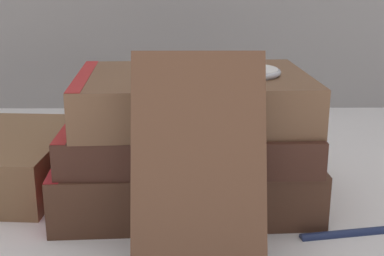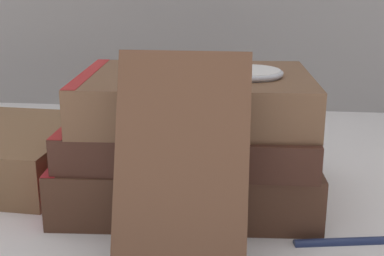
{
  "view_description": "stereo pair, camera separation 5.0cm",
  "coord_description": "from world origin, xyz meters",
  "px_view_note": "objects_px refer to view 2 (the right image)",
  "views": [
    {
      "loc": [
        0.03,
        -0.46,
        0.21
      ],
      "look_at": [
        0.03,
        -0.01,
        0.08
      ],
      "focal_mm": 50.0,
      "sensor_mm": 36.0,
      "label": 1
    },
    {
      "loc": [
        0.08,
        -0.46,
        0.21
      ],
      "look_at": [
        0.03,
        -0.01,
        0.08
      ],
      "focal_mm": 50.0,
      "sensor_mm": 36.0,
      "label": 2
    }
  ],
  "objects_px": {
    "book_flat_top": "(189,97)",
    "fountain_pen": "(381,237)",
    "book_flat_middle": "(185,134)",
    "pocket_watch": "(250,74)",
    "book_flat_bottom": "(182,171)",
    "reading_glasses": "(168,137)",
    "book_leaning_front": "(182,175)"
  },
  "relations": [
    {
      "from": "book_flat_top",
      "to": "fountain_pen",
      "type": "bearing_deg",
      "value": -25.64
    },
    {
      "from": "book_flat_middle",
      "to": "pocket_watch",
      "type": "height_order",
      "value": "pocket_watch"
    },
    {
      "from": "book_flat_bottom",
      "to": "book_flat_middle",
      "type": "distance_m",
      "value": 0.04
    },
    {
      "from": "book_flat_middle",
      "to": "reading_glasses",
      "type": "xyz_separation_m",
      "value": [
        -0.04,
        0.18,
        -0.06
      ]
    },
    {
      "from": "book_flat_bottom",
      "to": "reading_glasses",
      "type": "distance_m",
      "value": 0.18
    },
    {
      "from": "pocket_watch",
      "to": "reading_glasses",
      "type": "distance_m",
      "value": 0.25
    },
    {
      "from": "book_flat_bottom",
      "to": "reading_glasses",
      "type": "xyz_separation_m",
      "value": [
        -0.04,
        0.17,
        -0.02
      ]
    },
    {
      "from": "book_flat_top",
      "to": "pocket_watch",
      "type": "height_order",
      "value": "pocket_watch"
    },
    {
      "from": "book_flat_bottom",
      "to": "pocket_watch",
      "type": "relative_size",
      "value": 3.99
    },
    {
      "from": "book_flat_middle",
      "to": "pocket_watch",
      "type": "xyz_separation_m",
      "value": [
        0.06,
        -0.01,
        0.06
      ]
    },
    {
      "from": "book_flat_top",
      "to": "fountain_pen",
      "type": "relative_size",
      "value": 1.48
    },
    {
      "from": "book_flat_middle",
      "to": "pocket_watch",
      "type": "distance_m",
      "value": 0.08
    },
    {
      "from": "book_flat_bottom",
      "to": "fountain_pen",
      "type": "height_order",
      "value": "book_flat_bottom"
    },
    {
      "from": "reading_glasses",
      "to": "fountain_pen",
      "type": "relative_size",
      "value": 0.71
    },
    {
      "from": "book_leaning_front",
      "to": "pocket_watch",
      "type": "relative_size",
      "value": 2.61
    },
    {
      "from": "fountain_pen",
      "to": "book_leaning_front",
      "type": "bearing_deg",
      "value": -170.34
    },
    {
      "from": "reading_glasses",
      "to": "book_leaning_front",
      "type": "bearing_deg",
      "value": -80.43
    },
    {
      "from": "book_flat_top",
      "to": "fountain_pen",
      "type": "xyz_separation_m",
      "value": [
        0.16,
        -0.07,
        -0.1
      ]
    },
    {
      "from": "book_flat_middle",
      "to": "reading_glasses",
      "type": "bearing_deg",
      "value": 103.25
    },
    {
      "from": "book_leaning_front",
      "to": "pocket_watch",
      "type": "distance_m",
      "value": 0.13
    },
    {
      "from": "book_flat_top",
      "to": "reading_glasses",
      "type": "xyz_separation_m",
      "value": [
        -0.05,
        0.18,
        -0.1
      ]
    },
    {
      "from": "book_flat_bottom",
      "to": "pocket_watch",
      "type": "bearing_deg",
      "value": -20.36
    },
    {
      "from": "pocket_watch",
      "to": "fountain_pen",
      "type": "xyz_separation_m",
      "value": [
        0.11,
        -0.06,
        -0.12
      ]
    },
    {
      "from": "pocket_watch",
      "to": "reading_glasses",
      "type": "relative_size",
      "value": 0.59
    },
    {
      "from": "book_flat_bottom",
      "to": "reading_glasses",
      "type": "height_order",
      "value": "book_flat_bottom"
    },
    {
      "from": "book_flat_middle",
      "to": "fountain_pen",
      "type": "relative_size",
      "value": 1.53
    },
    {
      "from": "fountain_pen",
      "to": "pocket_watch",
      "type": "bearing_deg",
      "value": 141.67
    },
    {
      "from": "book_flat_middle",
      "to": "book_leaning_front",
      "type": "distance_m",
      "value": 0.13
    },
    {
      "from": "book_flat_middle",
      "to": "book_flat_top",
      "type": "distance_m",
      "value": 0.04
    },
    {
      "from": "book_flat_top",
      "to": "book_leaning_front",
      "type": "height_order",
      "value": "book_leaning_front"
    },
    {
      "from": "book_leaning_front",
      "to": "book_flat_middle",
      "type": "bearing_deg",
      "value": 95.5
    },
    {
      "from": "book_leaning_front",
      "to": "book_flat_bottom",
      "type": "bearing_deg",
      "value": 96.89
    }
  ]
}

